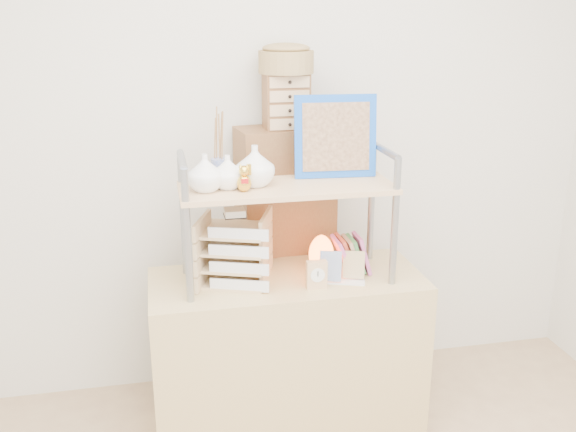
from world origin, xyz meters
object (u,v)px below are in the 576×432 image
(letter_tray, at_px, (235,253))
(cabinet, at_px, (285,262))
(salt_lamp, at_px, (321,255))
(desk, at_px, (287,353))

(letter_tray, bearing_deg, cabinet, 51.38)
(cabinet, relative_size, letter_tray, 3.96)
(salt_lamp, bearing_deg, cabinet, 102.97)
(desk, distance_m, salt_lamp, 0.49)
(cabinet, height_order, letter_tray, cabinet)
(desk, xyz_separation_m, salt_lamp, (0.15, 0.00, 0.47))
(desk, xyz_separation_m, cabinet, (0.07, 0.37, 0.30))
(desk, bearing_deg, letter_tray, 179.26)
(salt_lamp, bearing_deg, desk, -179.29)
(letter_tray, distance_m, salt_lamp, 0.38)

